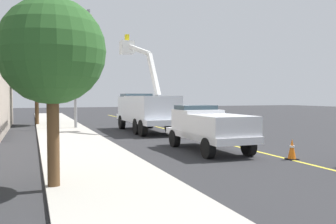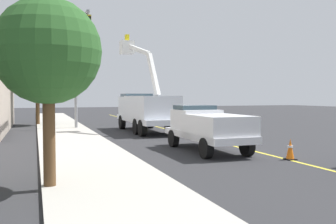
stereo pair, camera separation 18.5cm
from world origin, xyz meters
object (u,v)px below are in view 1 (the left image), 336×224
at_px(traffic_cone_mid_rear, 176,127).
at_px(traffic_cone_trailing, 155,121).
at_px(traffic_cone_leading, 292,149).
at_px(traffic_signal_mast, 79,47).
at_px(traffic_cone_mid_front, 225,136).
at_px(service_pickup_truck, 209,127).
at_px(passing_minivan, 164,112).
at_px(utility_bucket_truck, 146,109).

height_order(traffic_cone_mid_rear, traffic_cone_trailing, traffic_cone_trailing).
bearing_deg(traffic_cone_leading, traffic_signal_mast, 22.99).
relative_size(traffic_cone_leading, traffic_cone_mid_front, 1.12).
height_order(traffic_cone_leading, traffic_cone_mid_rear, traffic_cone_leading).
bearing_deg(service_pickup_truck, traffic_signal_mast, 20.16).
xyz_separation_m(passing_minivan, traffic_signal_mast, (-6.12, 8.60, 4.91)).
distance_m(service_pickup_truck, traffic_cone_mid_rear, 8.98).
relative_size(utility_bucket_truck, traffic_cone_mid_rear, 11.11).
bearing_deg(utility_bucket_truck, traffic_signal_mast, 72.29).
height_order(utility_bucket_truck, traffic_cone_trailing, utility_bucket_truck).
distance_m(traffic_cone_trailing, traffic_signal_mast, 8.96).
relative_size(service_pickup_truck, traffic_cone_mid_front, 7.56).
relative_size(traffic_cone_mid_rear, traffic_signal_mast, 0.09).
bearing_deg(traffic_cone_leading, passing_minivan, -6.84).
distance_m(traffic_cone_mid_front, traffic_cone_trailing, 11.67).
xyz_separation_m(service_pickup_truck, passing_minivan, (17.38, -4.47, -0.15)).
bearing_deg(utility_bucket_truck, traffic_cone_leading, -172.26).
distance_m(traffic_cone_leading, traffic_cone_mid_rear, 11.92).
relative_size(traffic_cone_leading, traffic_cone_mid_rear, 1.13).
bearing_deg(passing_minivan, traffic_cone_mid_front, 171.47).
height_order(utility_bucket_truck, passing_minivan, utility_bucket_truck).
height_order(traffic_cone_mid_front, traffic_signal_mast, traffic_signal_mast).
bearing_deg(utility_bucket_truck, traffic_cone_mid_front, -165.01).
xyz_separation_m(passing_minivan, traffic_cone_mid_front, (-14.98, 2.25, -0.61)).
relative_size(utility_bucket_truck, traffic_cone_leading, 9.86).
xyz_separation_m(traffic_cone_mid_rear, traffic_cone_trailing, (5.35, -0.34, 0.04)).
distance_m(passing_minivan, traffic_cone_trailing, 3.96).
distance_m(traffic_cone_mid_rear, traffic_cone_trailing, 5.37).
bearing_deg(traffic_cone_mid_front, service_pickup_truck, 137.28).
bearing_deg(utility_bucket_truck, traffic_cone_trailing, -27.03).
bearing_deg(traffic_cone_mid_rear, utility_bucket_truck, 57.56).
bearing_deg(traffic_signal_mast, utility_bucket_truck, -107.71).
distance_m(service_pickup_truck, traffic_cone_trailing, 14.29).
distance_m(traffic_cone_mid_front, traffic_cone_mid_rear, 6.32).
distance_m(utility_bucket_truck, passing_minivan, 8.65).
xyz_separation_m(utility_bucket_truck, service_pickup_truck, (-9.87, 0.22, -0.49)).
relative_size(service_pickup_truck, traffic_signal_mast, 0.70).
xyz_separation_m(utility_bucket_truck, traffic_cone_trailing, (4.21, -2.15, -1.20)).
bearing_deg(traffic_cone_leading, service_pickup_truck, 32.02).
xyz_separation_m(utility_bucket_truck, traffic_cone_mid_front, (-7.46, -2.00, -1.24)).
relative_size(traffic_cone_leading, traffic_cone_trailing, 1.01).
height_order(utility_bucket_truck, traffic_cone_mid_front, utility_bucket_truck).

